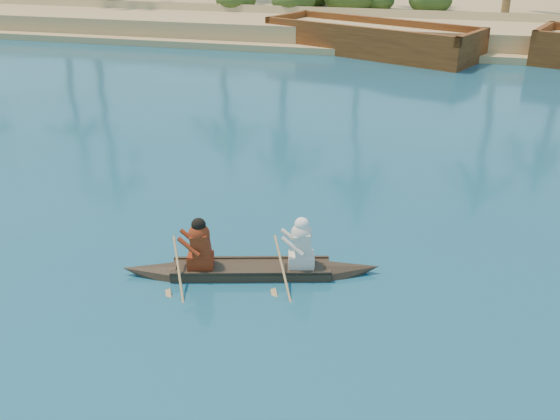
% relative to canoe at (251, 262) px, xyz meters
% --- Properties ---
extents(shrub_cluster, '(100.00, 6.00, 2.40)m').
position_rel_canoe_xyz_m(shrub_cluster, '(-8.00, 32.56, 0.92)').
color(shrub_cluster, '#283F17').
rests_on(shrub_cluster, ground).
extents(canoe, '(5.19, 2.07, 1.43)m').
position_rel_canoe_xyz_m(canoe, '(0.00, 0.00, 0.00)').
color(canoe, '#33261C').
rests_on(canoe, ground).
extents(barge_mid, '(12.25, 8.06, 1.94)m').
position_rel_canoe_xyz_m(barge_mid, '(-0.80, 24.45, 0.40)').
color(barge_mid, brown).
rests_on(barge_mid, ground).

